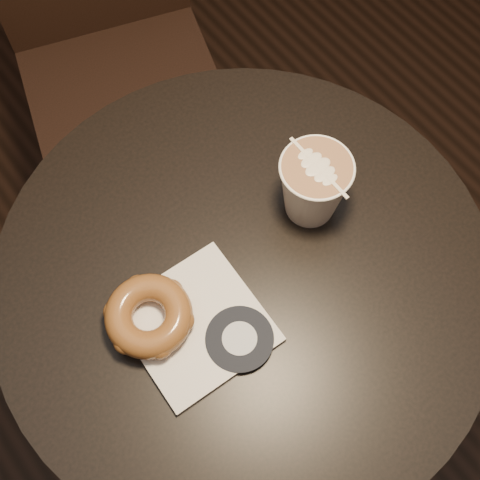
# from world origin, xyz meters

# --- Properties ---
(cafe_table) EXTENTS (0.70, 0.70, 0.75)m
(cafe_table) POSITION_xyz_m (0.00, 0.00, 0.55)
(cafe_table) COLOR black
(cafe_table) RESTS_ON ground
(chair) EXTENTS (0.50, 0.50, 1.00)m
(chair) POSITION_xyz_m (0.16, 0.66, 0.56)
(chair) COLOR black
(chair) RESTS_ON ground
(pastry_bag) EXTENTS (0.18, 0.18, 0.01)m
(pastry_bag) POSITION_xyz_m (-0.10, -0.02, 0.75)
(pastry_bag) COLOR silver
(pastry_bag) RESTS_ON cafe_table
(doughnut) EXTENTS (0.12, 0.12, 0.04)m
(doughnut) POSITION_xyz_m (-0.14, 0.02, 0.78)
(doughnut) COLOR brown
(doughnut) RESTS_ON pastry_bag
(latte_cup) EXTENTS (0.10, 0.10, 0.11)m
(latte_cup) POSITION_xyz_m (0.14, 0.02, 0.81)
(latte_cup) COLOR white
(latte_cup) RESTS_ON cafe_table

